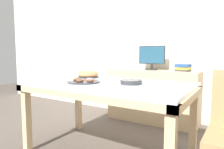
# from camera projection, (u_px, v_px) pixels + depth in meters

# --- Properties ---
(wall_back) EXTENTS (8.00, 0.10, 2.60)m
(wall_back) POSITION_uv_depth(u_px,v_px,m) (160.00, 40.00, 3.33)
(wall_back) COLOR silver
(wall_back) RESTS_ON ground
(dining_table) EXTENTS (1.67, 0.95, 0.78)m
(dining_table) POSITION_uv_depth(u_px,v_px,m) (108.00, 91.00, 2.06)
(dining_table) COLOR silver
(dining_table) RESTS_ON ground
(sideboard) EXTENTS (1.40, 0.44, 0.82)m
(sideboard) POSITION_uv_depth(u_px,v_px,m) (152.00, 96.00, 3.17)
(sideboard) COLOR #D1B284
(sideboard) RESTS_ON ground
(computer_monitor) EXTENTS (0.42, 0.20, 0.38)m
(computer_monitor) POSITION_uv_depth(u_px,v_px,m) (152.00, 58.00, 3.12)
(computer_monitor) COLOR #262628
(computer_monitor) RESTS_ON sideboard
(book_stack) EXTENTS (0.21, 0.19, 0.10)m
(book_stack) POSITION_uv_depth(u_px,v_px,m) (183.00, 68.00, 2.88)
(book_stack) COLOR #3F3838
(book_stack) RESTS_ON sideboard
(cake_chocolate_round) EXTENTS (0.27, 0.27, 0.08)m
(cake_chocolate_round) POSITION_uv_depth(u_px,v_px,m) (88.00, 74.00, 2.48)
(cake_chocolate_round) COLOR #333338
(cake_chocolate_round) RESTS_ON dining_table
(pastry_platter) EXTENTS (0.33, 0.33, 0.04)m
(pastry_platter) POSITION_uv_depth(u_px,v_px,m) (84.00, 81.00, 2.02)
(pastry_platter) COLOR #333338
(pastry_platter) RESTS_ON dining_table
(plate_stack) EXTENTS (0.21, 0.21, 0.04)m
(plate_stack) POSITION_uv_depth(u_px,v_px,m) (131.00, 82.00, 1.92)
(plate_stack) COLOR #333338
(plate_stack) RESTS_ON dining_table
(tealight_near_front) EXTENTS (0.04, 0.04, 0.04)m
(tealight_near_front) POSITION_uv_depth(u_px,v_px,m) (49.00, 79.00, 2.28)
(tealight_near_front) COLOR silver
(tealight_near_front) RESTS_ON dining_table
(tealight_left_edge) EXTENTS (0.04, 0.04, 0.04)m
(tealight_left_edge) POSITION_uv_depth(u_px,v_px,m) (187.00, 84.00, 1.84)
(tealight_left_edge) COLOR silver
(tealight_left_edge) RESTS_ON dining_table
(tealight_centre) EXTENTS (0.04, 0.04, 0.04)m
(tealight_centre) POSITION_uv_depth(u_px,v_px,m) (68.00, 76.00, 2.50)
(tealight_centre) COLOR silver
(tealight_centre) RESTS_ON dining_table
(tealight_near_cakes) EXTENTS (0.04, 0.04, 0.04)m
(tealight_near_cakes) POSITION_uv_depth(u_px,v_px,m) (153.00, 84.00, 1.82)
(tealight_near_cakes) COLOR silver
(tealight_near_cakes) RESTS_ON dining_table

